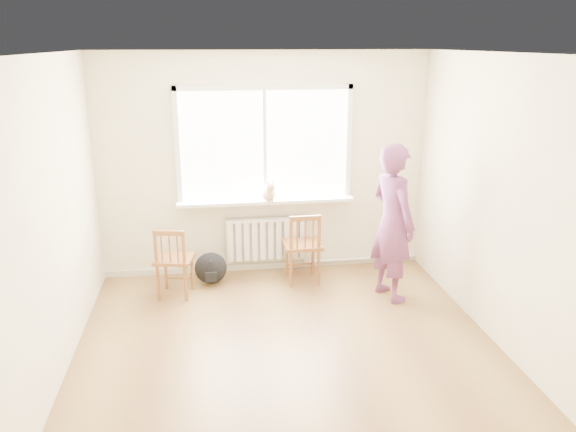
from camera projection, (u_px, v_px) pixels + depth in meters
name	position (u px, v px, depth m)	size (l,w,h in m)	color
floor	(292.00, 363.00, 5.10)	(4.50, 4.50, 0.00)	olive
ceiling	(293.00, 54.00, 4.29)	(4.50, 4.50, 0.00)	white
back_wall	(265.00, 165.00, 6.82)	(4.00, 0.01, 2.70)	#EFE5BF
window	(265.00, 140.00, 6.70)	(2.12, 0.05, 1.42)	white
windowsill	(266.00, 201.00, 6.84)	(2.15, 0.22, 0.04)	white
radiator	(266.00, 238.00, 7.00)	(1.00, 0.12, 0.55)	white
heating_pipe	(362.00, 259.00, 7.31)	(0.04, 0.04, 1.40)	silver
baseboard	(266.00, 266.00, 7.20)	(4.00, 0.03, 0.08)	beige
chair_left	(173.00, 262.00, 6.30)	(0.48, 0.47, 0.83)	brown
chair_right	(303.00, 248.00, 6.67)	(0.44, 0.42, 0.88)	brown
person	(393.00, 223.00, 6.17)	(0.64, 0.42, 1.77)	#C5417A
cat	(269.00, 192.00, 6.72)	(0.20, 0.42, 0.28)	beige
backpack	(211.00, 268.00, 6.72)	(0.39, 0.29, 0.39)	black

